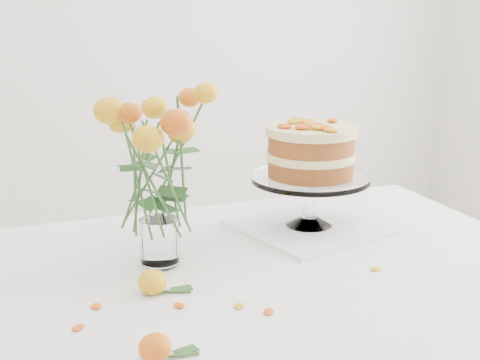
% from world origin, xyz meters
% --- Properties ---
extents(table, '(1.43, 0.93, 0.76)m').
position_xyz_m(table, '(0.00, 0.00, 0.67)').
color(table, tan).
rests_on(table, ground).
extents(napkin, '(0.38, 0.38, 0.01)m').
position_xyz_m(napkin, '(0.29, 0.20, 0.76)').
color(napkin, white).
rests_on(napkin, table).
extents(cake_stand, '(0.28, 0.28, 0.25)m').
position_xyz_m(cake_stand, '(0.29, 0.20, 0.93)').
color(cake_stand, white).
rests_on(cake_stand, napkin).
extents(rose_vase, '(0.32, 0.32, 0.40)m').
position_xyz_m(rose_vase, '(-0.10, 0.10, 0.99)').
color(rose_vase, white).
rests_on(rose_vase, table).
extents(loose_rose_near, '(0.10, 0.06, 0.05)m').
position_xyz_m(loose_rose_near, '(-0.15, -0.03, 0.78)').
color(loose_rose_near, yellow).
rests_on(loose_rose_near, table).
extents(loose_rose_far, '(0.09, 0.05, 0.04)m').
position_xyz_m(loose_rose_far, '(-0.20, -0.26, 0.78)').
color(loose_rose_far, orange).
rests_on(loose_rose_far, table).
extents(stray_petal_a, '(0.03, 0.02, 0.00)m').
position_xyz_m(stray_petal_a, '(-0.12, -0.10, 0.76)').
color(stray_petal_a, orange).
rests_on(stray_petal_a, table).
extents(stray_petal_b, '(0.03, 0.02, 0.00)m').
position_xyz_m(stray_petal_b, '(-0.02, -0.14, 0.76)').
color(stray_petal_b, orange).
rests_on(stray_petal_b, table).
extents(stray_petal_c, '(0.03, 0.02, 0.00)m').
position_xyz_m(stray_petal_c, '(0.02, -0.18, 0.76)').
color(stray_petal_c, orange).
rests_on(stray_petal_c, table).
extents(stray_petal_d, '(0.03, 0.02, 0.00)m').
position_xyz_m(stray_petal_d, '(-0.26, -0.05, 0.76)').
color(stray_petal_d, orange).
rests_on(stray_petal_d, table).
extents(stray_petal_e, '(0.03, 0.02, 0.00)m').
position_xyz_m(stray_petal_e, '(-0.30, -0.12, 0.76)').
color(stray_petal_e, orange).
rests_on(stray_petal_e, table).
extents(stray_petal_f, '(0.03, 0.02, 0.00)m').
position_xyz_m(stray_petal_f, '(0.30, -0.08, 0.76)').
color(stray_petal_f, orange).
rests_on(stray_petal_f, table).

